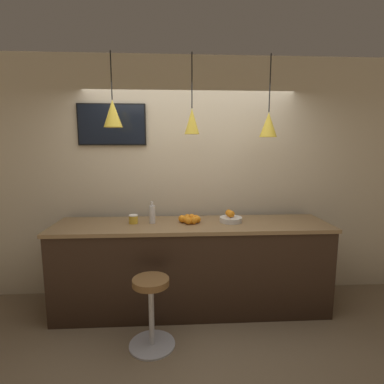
{
  "coord_description": "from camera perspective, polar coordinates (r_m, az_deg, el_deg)",
  "views": [
    {
      "loc": [
        -0.19,
        -2.62,
        1.86
      ],
      "look_at": [
        0.0,
        0.6,
        1.35
      ],
      "focal_mm": 28.0,
      "sensor_mm": 36.0,
      "label": 1
    }
  ],
  "objects": [
    {
      "name": "pendant_lamp_middle",
      "position": [
        3.24,
        -0.01,
        13.37
      ],
      "size": [
        0.16,
        0.16,
        0.83
      ],
      "color": "black"
    },
    {
      "name": "back_wall",
      "position": [
        3.71,
        -0.42,
        2.57
      ],
      "size": [
        8.0,
        0.06,
        2.9
      ],
      "color": "beige",
      "rests_on": "ground_plane"
    },
    {
      "name": "spread_jar",
      "position": [
        3.37,
        -11.11,
        -5.09
      ],
      "size": [
        0.1,
        0.1,
        0.1
      ],
      "color": "gold",
      "rests_on": "service_counter"
    },
    {
      "name": "service_counter",
      "position": [
        3.49,
        -0.0,
        -13.93
      ],
      "size": [
        3.03,
        0.72,
        1.0
      ],
      "color": "black",
      "rests_on": "ground_plane"
    },
    {
      "name": "orange_pile",
      "position": [
        3.35,
        -0.6,
        -5.16
      ],
      "size": [
        0.25,
        0.25,
        0.09
      ],
      "color": "orange",
      "rests_on": "service_counter"
    },
    {
      "name": "mounted_tv",
      "position": [
        3.71,
        -15.02,
        12.29
      ],
      "size": [
        0.79,
        0.04,
        0.48
      ],
      "color": "black"
    },
    {
      "name": "pendant_lamp_left",
      "position": [
        3.3,
        -14.87,
        14.27
      ],
      "size": [
        0.19,
        0.19,
        0.76
      ],
      "color": "black"
    },
    {
      "name": "ground_plane",
      "position": [
        3.21,
        0.69,
        -26.43
      ],
      "size": [
        14.0,
        14.0,
        0.0
      ],
      "primitive_type": "plane",
      "color": "#756047"
    },
    {
      "name": "fruit_bowl",
      "position": [
        3.4,
        7.37,
        -4.91
      ],
      "size": [
        0.25,
        0.25,
        0.13
      ],
      "color": "beige",
      "rests_on": "service_counter"
    },
    {
      "name": "bar_stool",
      "position": [
        2.96,
        -7.77,
        -20.47
      ],
      "size": [
        0.43,
        0.43,
        0.66
      ],
      "color": "#B7B7BC",
      "rests_on": "ground_plane"
    },
    {
      "name": "juice_bottle",
      "position": [
        3.34,
        -7.59,
        -4.17
      ],
      "size": [
        0.07,
        0.07,
        0.24
      ],
      "color": "silver",
      "rests_on": "service_counter"
    },
    {
      "name": "pendant_lamp_right",
      "position": [
        3.39,
        14.36,
        12.36
      ],
      "size": [
        0.19,
        0.19,
        0.86
      ],
      "color": "black"
    }
  ]
}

